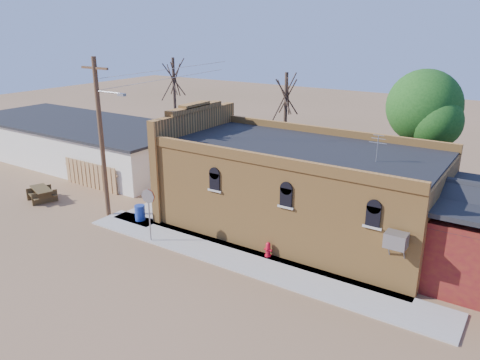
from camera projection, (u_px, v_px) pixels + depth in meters
The scene contains 14 objects.
ground at pixel (208, 260), 22.10m from camera, with size 120.00×120.00×0.00m, color brown.
sidewalk_south at pixel (245, 260), 22.01m from camera, with size 19.00×2.20×0.08m, color #9E9991.
sidewalk_west at pixel (186, 196), 30.12m from camera, with size 2.60×10.00×0.08m, color #9E9991.
brick_bar at pixel (294, 188), 24.83m from camera, with size 16.40×7.97×6.30m.
storage_building at pixel (80, 141), 37.84m from camera, with size 20.40×8.40×3.17m.
wood_fence at pixel (91, 175), 31.50m from camera, with size 5.20×0.10×1.80m, color #A4784A, non-canonical shape.
utility_pole at pixel (102, 135), 25.78m from camera, with size 3.12×0.26×9.00m.
tree_bare_near at pixel (286, 95), 32.04m from camera, with size 2.80×2.80×7.65m.
tree_bare_far at pixel (174, 78), 38.45m from camera, with size 2.80×2.80×8.16m.
tree_leafy at pixel (424, 107), 27.74m from camera, with size 4.40×4.40×8.15m.
fire_hydrant at pixel (268, 249), 22.22m from camera, with size 0.42×0.41×0.73m.
stop_sign at pixel (148, 201), 23.31m from camera, with size 0.75×0.19×2.78m.
trash_barrel at pixel (140, 213), 26.29m from camera, with size 0.57×0.57×0.88m, color navy.
picnic_table at pixel (42, 193), 29.37m from camera, with size 2.35×2.04×0.82m.
Camera 1 is at (12.14, -15.63, 10.65)m, focal length 35.00 mm.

